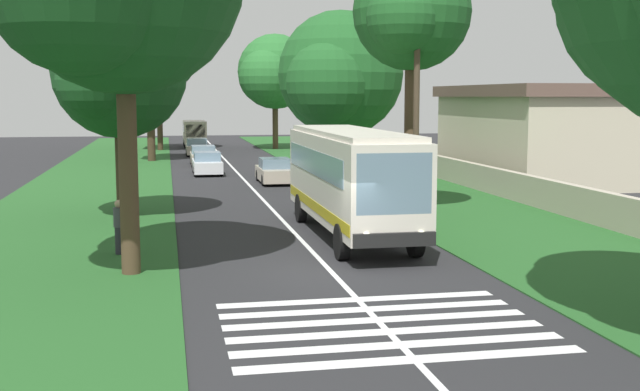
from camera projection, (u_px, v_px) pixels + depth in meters
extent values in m
plane|color=#262628|center=(331.00, 272.00, 22.28)|extent=(160.00, 160.00, 0.00)
cube|color=#235623|center=(82.00, 207.00, 35.34)|extent=(120.00, 8.00, 0.04)
cube|color=#235623|center=(434.00, 198.00, 38.43)|extent=(120.00, 8.00, 0.04)
cube|color=silver|center=(266.00, 202.00, 36.89)|extent=(110.00, 0.16, 0.01)
cube|color=silver|center=(350.00, 177.00, 27.68)|extent=(11.00, 2.50, 2.90)
cube|color=slate|center=(348.00, 161.00, 27.91)|extent=(9.68, 2.54, 0.85)
cube|color=slate|center=(394.00, 184.00, 22.32)|extent=(0.08, 2.20, 1.74)
cube|color=#B29E19|center=(350.00, 205.00, 27.80)|extent=(10.78, 2.53, 0.36)
cube|color=silver|center=(350.00, 133.00, 27.49)|extent=(10.56, 2.30, 0.18)
cube|color=black|center=(395.00, 240.00, 22.39)|extent=(0.16, 2.40, 0.40)
sphere|color=#F2EDCC|center=(366.00, 236.00, 22.28)|extent=(0.24, 0.24, 0.24)
sphere|color=#F2EDCC|center=(421.00, 234.00, 22.59)|extent=(0.24, 0.24, 0.24)
cylinder|color=black|center=(342.00, 242.00, 23.85)|extent=(1.10, 0.32, 1.10)
cylinder|color=black|center=(301.00, 208.00, 31.06)|extent=(1.10, 0.32, 1.10)
cylinder|color=black|center=(415.00, 239.00, 24.29)|extent=(1.10, 0.32, 1.10)
cylinder|color=black|center=(358.00, 207.00, 31.50)|extent=(1.10, 0.32, 1.10)
cube|color=silver|center=(414.00, 359.00, 14.85)|extent=(0.45, 6.80, 0.01)
cube|color=silver|center=(400.00, 345.00, 15.73)|extent=(0.45, 6.80, 0.01)
cube|color=silver|center=(388.00, 332.00, 16.60)|extent=(0.45, 6.80, 0.01)
cube|color=silver|center=(377.00, 320.00, 17.48)|extent=(0.45, 6.80, 0.01)
cube|color=silver|center=(367.00, 309.00, 18.36)|extent=(0.45, 6.80, 0.01)
cube|color=silver|center=(358.00, 299.00, 19.23)|extent=(0.45, 6.80, 0.01)
cube|color=#B7A893|center=(275.00, 174.00, 45.05)|extent=(4.30, 1.75, 0.70)
cube|color=slate|center=(275.00, 163.00, 44.88)|extent=(2.00, 1.61, 0.55)
cylinder|color=black|center=(264.00, 180.00, 43.61)|extent=(0.64, 0.22, 0.64)
cylinder|color=black|center=(258.00, 175.00, 46.24)|extent=(0.64, 0.22, 0.64)
cylinder|color=black|center=(292.00, 180.00, 43.91)|extent=(0.64, 0.22, 0.64)
cylinder|color=black|center=(285.00, 175.00, 46.54)|extent=(0.64, 0.22, 0.64)
cube|color=silver|center=(207.00, 166.00, 50.18)|extent=(4.30, 1.75, 0.70)
cube|color=slate|center=(207.00, 156.00, 50.00)|extent=(2.00, 1.61, 0.55)
cylinder|color=black|center=(196.00, 171.00, 48.74)|extent=(0.64, 0.22, 0.64)
cylinder|color=black|center=(194.00, 168.00, 51.37)|extent=(0.64, 0.22, 0.64)
cylinder|color=black|center=(221.00, 171.00, 49.03)|extent=(0.64, 0.22, 0.64)
cylinder|color=black|center=(218.00, 167.00, 51.67)|extent=(0.64, 0.22, 0.64)
cube|color=#B7A893|center=(203.00, 158.00, 56.60)|extent=(4.30, 1.75, 0.70)
cube|color=slate|center=(203.00, 149.00, 56.43)|extent=(2.00, 1.61, 0.55)
cylinder|color=black|center=(193.00, 163.00, 55.17)|extent=(0.64, 0.22, 0.64)
cylinder|color=black|center=(192.00, 160.00, 57.80)|extent=(0.64, 0.22, 0.64)
cylinder|color=black|center=(215.00, 162.00, 55.46)|extent=(0.64, 0.22, 0.64)
cylinder|color=black|center=(213.00, 159.00, 58.09)|extent=(0.64, 0.22, 0.64)
cube|color=#B7A893|center=(197.00, 149.00, 66.10)|extent=(4.30, 1.75, 0.70)
cube|color=slate|center=(197.00, 142.00, 65.93)|extent=(2.00, 1.61, 0.55)
cylinder|color=black|center=(188.00, 153.00, 64.67)|extent=(0.64, 0.22, 0.64)
cylinder|color=black|center=(187.00, 151.00, 67.30)|extent=(0.64, 0.22, 0.64)
cylinder|color=black|center=(207.00, 153.00, 64.96)|extent=(0.64, 0.22, 0.64)
cylinder|color=black|center=(206.00, 150.00, 67.59)|extent=(0.64, 0.22, 0.64)
cube|color=#BFB299|center=(195.00, 132.00, 77.33)|extent=(6.00, 2.10, 2.10)
cube|color=slate|center=(194.00, 128.00, 77.48)|extent=(5.04, 2.13, 0.70)
cube|color=slate|center=(196.00, 131.00, 74.41)|extent=(0.06, 1.76, 1.18)
cylinder|color=black|center=(185.00, 144.00, 75.44)|extent=(0.76, 0.24, 0.76)
cylinder|color=black|center=(184.00, 142.00, 79.14)|extent=(0.76, 0.24, 0.76)
cylinder|color=black|center=(206.00, 144.00, 75.80)|extent=(0.76, 0.24, 0.76)
cylinder|color=black|center=(204.00, 142.00, 79.50)|extent=(0.76, 0.24, 0.76)
cylinder|color=#3D2D1E|center=(122.00, 163.00, 31.96)|extent=(0.54, 0.54, 4.38)
sphere|color=#19471E|center=(119.00, 71.00, 31.51)|extent=(5.35, 5.35, 5.35)
sphere|color=#19471E|center=(122.00, 82.00, 33.12)|extent=(3.51, 3.51, 3.51)
sphere|color=#19471E|center=(96.00, 80.00, 30.10)|extent=(3.03, 3.03, 3.03)
cylinder|color=#4C3826|center=(128.00, 159.00, 21.55)|extent=(0.52, 0.52, 6.33)
cylinder|color=#3D2D1E|center=(151.00, 121.00, 59.91)|extent=(0.59, 0.59, 6.03)
sphere|color=#1E5623|center=(149.00, 61.00, 59.35)|extent=(5.27, 5.27, 5.27)
sphere|color=#1E5623|center=(150.00, 67.00, 60.95)|extent=(3.67, 3.67, 3.67)
sphere|color=#1E5623|center=(138.00, 66.00, 57.97)|extent=(3.75, 3.75, 3.75)
cylinder|color=#3D2D1E|center=(160.00, 112.00, 72.00)|extent=(0.50, 0.50, 6.89)
sphere|color=#19471E|center=(158.00, 51.00, 71.32)|extent=(7.43, 7.43, 7.43)
sphere|color=#19471E|center=(158.00, 58.00, 73.56)|extent=(5.23, 5.23, 5.23)
sphere|color=#19471E|center=(145.00, 56.00, 69.37)|extent=(5.28, 5.28, 5.28)
cylinder|color=#4C3826|center=(340.00, 145.00, 45.65)|extent=(0.54, 0.54, 4.18)
sphere|color=#1E5623|center=(340.00, 74.00, 45.15)|extent=(7.13, 7.13, 7.13)
sphere|color=#1E5623|center=(333.00, 84.00, 47.30)|extent=(4.44, 4.44, 4.44)
sphere|color=#1E5623|center=(328.00, 82.00, 43.27)|extent=(4.67, 4.67, 4.67)
cylinder|color=#4C3826|center=(275.00, 121.00, 73.93)|extent=(0.52, 0.52, 5.24)
sphere|color=#286B2D|center=(275.00, 71.00, 73.37)|extent=(6.91, 6.91, 6.91)
sphere|color=#286B2D|center=(272.00, 78.00, 75.46)|extent=(4.08, 4.08, 4.08)
sphere|color=#286B2D|center=(266.00, 77.00, 71.56)|extent=(5.01, 5.01, 5.01)
cylinder|color=#4C3826|center=(410.00, 129.00, 33.00)|extent=(0.53, 0.53, 6.98)
sphere|color=#1E5623|center=(412.00, 11.00, 32.40)|extent=(4.87, 4.87, 4.87)
sphere|color=#1E5623|center=(402.00, 23.00, 33.87)|extent=(3.47, 3.47, 3.47)
sphere|color=#1E5623|center=(403.00, 17.00, 31.13)|extent=(2.96, 2.96, 2.96)
cylinder|color=#473828|center=(416.00, 125.00, 31.26)|extent=(0.24, 0.24, 7.44)
cube|color=#3D3326|center=(417.00, 45.00, 30.88)|extent=(0.12, 1.40, 0.12)
cube|color=#B2A893|center=(463.00, 173.00, 43.86)|extent=(70.00, 0.40, 1.32)
cube|color=beige|center=(529.00, 139.00, 46.11)|extent=(13.21, 6.50, 4.87)
cube|color=brown|center=(531.00, 91.00, 45.76)|extent=(13.81, 7.10, 0.66)
cylinder|color=#26262D|center=(120.00, 240.00, 24.55)|extent=(0.28, 0.28, 0.85)
cylinder|color=#3F3F47|center=(119.00, 217.00, 24.46)|extent=(0.34, 0.34, 0.60)
sphere|color=tan|center=(118.00, 204.00, 24.41)|extent=(0.24, 0.24, 0.24)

